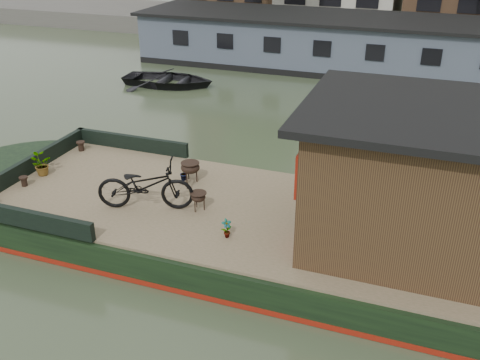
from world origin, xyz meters
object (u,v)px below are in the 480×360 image
(cabin, at_px, (421,177))
(dinghy, at_px, (168,76))
(bicycle, at_px, (145,185))
(potted_plant_a, at_px, (227,228))
(brazier_rear, at_px, (190,172))
(brazier_front, at_px, (198,201))

(cabin, xyz_separation_m, dinghy, (-9.38, 9.16, -1.52))
(bicycle, distance_m, potted_plant_a, 1.93)
(dinghy, bearing_deg, cabin, -138.63)
(bicycle, height_order, brazier_rear, bicycle)
(bicycle, distance_m, brazier_front, 1.06)
(bicycle, relative_size, potted_plant_a, 5.15)
(bicycle, bearing_deg, brazier_front, -92.56)
(cabin, height_order, dinghy, cabin)
(brazier_rear, bearing_deg, dinghy, 119.81)
(dinghy, bearing_deg, potted_plant_a, -152.46)
(potted_plant_a, height_order, dinghy, potted_plant_a)
(bicycle, bearing_deg, dinghy, 6.81)
(brazier_front, height_order, dinghy, brazier_front)
(cabin, height_order, potted_plant_a, cabin)
(potted_plant_a, relative_size, brazier_front, 0.97)
(bicycle, distance_m, brazier_rear, 1.40)
(dinghy, bearing_deg, brazier_front, -154.28)
(brazier_front, xyz_separation_m, brazier_rear, (-0.66, 1.06, 0.04))
(cabin, distance_m, bicycle, 4.99)
(potted_plant_a, bearing_deg, cabin, 18.16)
(dinghy, bearing_deg, brazier_rear, -154.50)
(brazier_rear, bearing_deg, cabin, -9.87)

